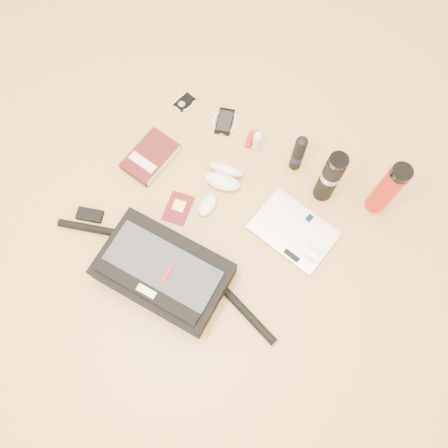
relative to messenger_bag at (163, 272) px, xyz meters
The scene contains 14 objects.
ground 0.25m from the messenger_bag, 80.23° to the left, with size 4.00×4.00×0.00m, color #AC8348.
messenger_bag is the anchor object (origin of this frame).
laptop 0.52m from the messenger_bag, 55.10° to the left, with size 0.32×0.23×0.03m.
book 0.50m from the messenger_bag, 134.89° to the left, with size 0.15×0.22×0.04m.
passport 0.28m from the messenger_bag, 117.37° to the left, with size 0.13×0.15×0.01m.
mouse 0.32m from the messenger_bag, 96.43° to the left, with size 0.07×0.11×0.03m.
sunglasses_case 0.46m from the messenger_bag, 96.69° to the left, with size 0.18×0.16×0.09m.
ipod 0.77m from the messenger_bag, 122.04° to the left, with size 0.09×0.09×0.01m.
phone 0.70m from the messenger_bag, 107.15° to the left, with size 0.13×0.14×0.01m.
inhaler 0.67m from the messenger_bag, 95.99° to the left, with size 0.04×0.09×0.02m.
spray_bottle 0.64m from the messenger_bag, 92.47° to the left, with size 0.04×0.04×0.12m.
aerosol_can 0.69m from the messenger_bag, 77.86° to the left, with size 0.06×0.06×0.20m.
thermos_black 0.71m from the messenger_bag, 64.55° to the left, with size 0.09×0.09×0.29m.
thermos_red 0.87m from the messenger_bag, 55.16° to the left, with size 0.10×0.10×0.30m.
Camera 1 is at (0.35, -0.41, 1.61)m, focal length 35.00 mm.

